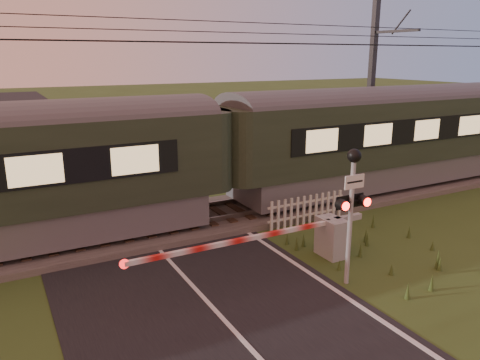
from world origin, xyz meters
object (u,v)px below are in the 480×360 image
boom_gate (322,237)px  crossing_signal (352,193)px  catenary_mast (372,85)px  picket_fence (307,210)px  train (218,154)px

boom_gate → crossing_signal: crossing_signal is taller
catenary_mast → picket_fence: bearing=-146.7°
boom_gate → crossing_signal: (-0.36, -1.40, 1.60)m
boom_gate → picket_fence: 2.47m
crossing_signal → catenary_mast: bearing=44.8°
boom_gate → train: bearing=103.9°
boom_gate → catenary_mast: catenary_mast is taller
picket_fence → train: bearing=138.4°
boom_gate → catenary_mast: bearing=40.5°
train → boom_gate: (1.01, -4.09, -1.55)m
catenary_mast → crossing_signal: bearing=-135.2°
boom_gate → crossing_signal: size_ratio=2.04×
picket_fence → catenary_mast: bearing=33.3°
catenary_mast → train: bearing=-165.2°
crossing_signal → picket_fence: (1.48, 3.60, -1.70)m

